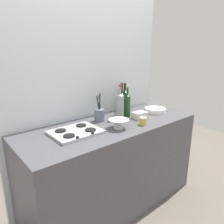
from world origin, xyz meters
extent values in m
plane|color=#6B6056|center=(0.00, 0.00, 0.00)|extent=(6.00, 6.00, 0.00)
cube|color=#4C4C51|center=(0.00, 0.00, 0.45)|extent=(1.80, 0.70, 0.90)
cube|color=silver|center=(0.00, 0.38, 1.12)|extent=(1.90, 0.06, 2.24)
cube|color=#B2B2B7|center=(-0.40, 0.01, 0.91)|extent=(0.41, 0.33, 0.02)
cylinder|color=black|center=(-0.50, -0.06, 0.93)|extent=(0.09, 0.09, 0.01)
cylinder|color=black|center=(-0.29, -0.06, 0.93)|extent=(0.09, 0.09, 0.01)
cylinder|color=black|center=(-0.50, 0.09, 0.93)|extent=(0.09, 0.09, 0.01)
cylinder|color=black|center=(-0.29, 0.09, 0.93)|extent=(0.09, 0.09, 0.01)
cylinder|color=black|center=(-0.47, -0.14, 0.93)|extent=(0.02, 0.02, 0.02)
cylinder|color=black|center=(-0.32, -0.14, 0.93)|extent=(0.02, 0.02, 0.02)
cylinder|color=white|center=(0.64, -0.01, 0.91)|extent=(0.24, 0.24, 0.01)
cylinder|color=white|center=(0.64, -0.01, 0.92)|extent=(0.24, 0.24, 0.01)
cylinder|color=white|center=(0.64, -0.01, 0.93)|extent=(0.24, 0.24, 0.01)
cylinder|color=white|center=(0.64, -0.01, 0.94)|extent=(0.24, 0.24, 0.01)
cylinder|color=black|center=(0.28, 0.18, 1.01)|extent=(0.07, 0.07, 0.23)
cone|color=black|center=(0.28, 0.18, 1.14)|extent=(0.07, 0.07, 0.02)
cylinder|color=black|center=(0.28, 0.18, 1.19)|extent=(0.02, 0.02, 0.08)
cylinder|color=black|center=(0.28, 0.18, 1.24)|extent=(0.03, 0.03, 0.02)
cylinder|color=#19471E|center=(0.27, 0.07, 1.01)|extent=(0.07, 0.07, 0.23)
cone|color=#19471E|center=(0.27, 0.07, 1.14)|extent=(0.07, 0.07, 0.02)
cylinder|color=#19471E|center=(0.27, 0.07, 1.18)|extent=(0.02, 0.02, 0.07)
cylinder|color=gold|center=(0.27, 0.07, 1.22)|extent=(0.02, 0.02, 0.02)
cylinder|color=black|center=(0.43, 0.28, 1.01)|extent=(0.08, 0.08, 0.22)
cone|color=black|center=(0.43, 0.28, 1.13)|extent=(0.08, 0.08, 0.03)
cylinder|color=black|center=(0.43, 0.28, 1.17)|extent=(0.03, 0.03, 0.06)
cylinder|color=black|center=(0.43, 0.28, 1.21)|extent=(0.03, 0.03, 0.02)
cylinder|color=gray|center=(0.16, 0.07, 1.02)|extent=(0.08, 0.08, 0.25)
cone|color=gray|center=(0.16, 0.07, 1.16)|extent=(0.08, 0.08, 0.03)
cylinder|color=gray|center=(0.16, 0.07, 1.21)|extent=(0.02, 0.02, 0.07)
cylinder|color=#B21E1E|center=(0.16, 0.07, 1.25)|extent=(0.03, 0.03, 0.02)
cylinder|color=white|center=(-0.03, -0.13, 0.91)|extent=(0.08, 0.08, 0.01)
cone|color=white|center=(-0.03, -0.13, 0.95)|extent=(0.19, 0.19, 0.08)
cube|color=silver|center=(0.34, -0.05, 0.93)|extent=(0.15, 0.11, 0.07)
cylinder|color=slate|center=(-0.04, 0.15, 0.96)|extent=(0.10, 0.10, 0.12)
cylinder|color=#262626|center=(-0.03, 0.16, 1.07)|extent=(0.02, 0.05, 0.24)
cylinder|color=#262626|center=(-0.02, 0.16, 1.06)|extent=(0.03, 0.03, 0.21)
cylinder|color=#262626|center=(-0.05, 0.15, 1.06)|extent=(0.04, 0.02, 0.21)
cylinder|color=gold|center=(0.21, -0.21, 0.93)|extent=(0.07, 0.07, 0.06)
cylinder|color=beige|center=(0.21, -0.21, 0.97)|extent=(0.07, 0.07, 0.01)
camera|label=1|loc=(-1.24, -1.48, 1.58)|focal=33.87mm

